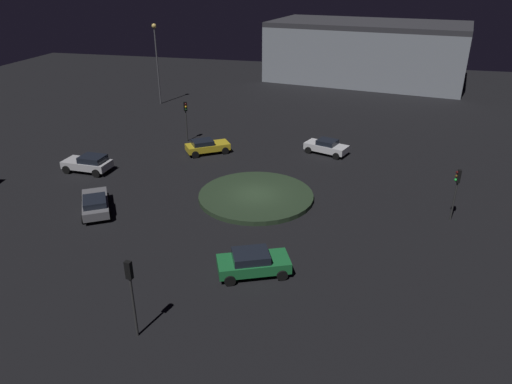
{
  "coord_description": "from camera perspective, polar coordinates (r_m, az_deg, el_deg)",
  "views": [
    {
      "loc": [
        -31.49,
        -7.52,
        15.87
      ],
      "look_at": [
        0.0,
        0.0,
        0.51
      ],
      "focal_mm": 32.95,
      "sensor_mm": 36.0,
      "label": 1
    }
  ],
  "objects": [
    {
      "name": "car_yellow",
      "position": [
        45.01,
        -6.01,
        5.57
      ],
      "size": [
        3.73,
        4.32,
        1.35
      ],
      "rotation": [
        0.0,
        0.0,
        -0.97
      ],
      "color": "gold",
      "rests_on": "ground_plane"
    },
    {
      "name": "traffic_light_south",
      "position": [
        34.51,
        23.18,
        0.8
      ],
      "size": [
        0.3,
        0.36,
        3.79
      ],
      "rotation": [
        0.0,
        0.0,
        1.55
      ],
      "color": "#2D2D2D",
      "rests_on": "ground_plane"
    },
    {
      "name": "traffic_light_west",
      "position": [
        22.39,
        -14.92,
        -10.72
      ],
      "size": [
        0.37,
        0.33,
        4.21
      ],
      "rotation": [
        0.0,
        0.0,
        -0.13
      ],
      "color": "#2D2D2D",
      "rests_on": "ground_plane"
    },
    {
      "name": "car_white",
      "position": [
        45.18,
        8.55,
        5.49
      ],
      "size": [
        3.05,
        4.36,
        1.37
      ],
      "rotation": [
        0.0,
        0.0,
        4.36
      ],
      "color": "white",
      "rests_on": "ground_plane"
    },
    {
      "name": "car_green",
      "position": [
        27.1,
        -0.39,
        -8.53
      ],
      "size": [
        3.32,
        4.5,
        1.44
      ],
      "rotation": [
        0.0,
        0.0,
        1.98
      ],
      "color": "#1E7238",
      "rests_on": "ground_plane"
    },
    {
      "name": "car_silver",
      "position": [
        43.03,
        -19.67,
        3.33
      ],
      "size": [
        2.25,
        4.12,
        1.49
      ],
      "rotation": [
        0.0,
        0.0,
        1.53
      ],
      "color": "silver",
      "rests_on": "ground_plane"
    },
    {
      "name": "roundabout_island",
      "position": [
        35.98,
        -0.0,
        -0.49
      ],
      "size": [
        8.8,
        8.8,
        0.35
      ],
      "primitive_type": "cylinder",
      "color": "#263823",
      "rests_on": "ground_plane"
    },
    {
      "name": "car_grey",
      "position": [
        35.59,
        -18.93,
        -1.33
      ],
      "size": [
        4.63,
        3.8,
        1.33
      ],
      "rotation": [
        0.0,
        0.0,
        0.56
      ],
      "color": "slate",
      "rests_on": "ground_plane"
    },
    {
      "name": "store_building",
      "position": [
        77.76,
        13.3,
        16.25
      ],
      "size": [
        19.55,
        31.05,
        8.8
      ],
      "rotation": [
        0.0,
        0.0,
        7.68
      ],
      "color": "#8C939E",
      "rests_on": "ground_plane"
    },
    {
      "name": "traffic_light_northeast",
      "position": [
        48.01,
        -8.51,
        9.41
      ],
      "size": [
        0.39,
        0.38,
        4.05
      ],
      "rotation": [
        0.0,
        0.0,
        -2.42
      ],
      "color": "#2D2D2D",
      "rests_on": "ground_plane"
    },
    {
      "name": "ground_plane",
      "position": [
        36.06,
        -0.0,
        -0.74
      ],
      "size": [
        116.05,
        116.05,
        0.0
      ],
      "primitive_type": "plane",
      "color": "black"
    },
    {
      "name": "streetlamp_northeast",
      "position": [
        62.48,
        -12.02,
        16.33
      ],
      "size": [
        0.57,
        0.57,
        9.95
      ],
      "color": "#4C4C51",
      "rests_on": "ground_plane"
    }
  ]
}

